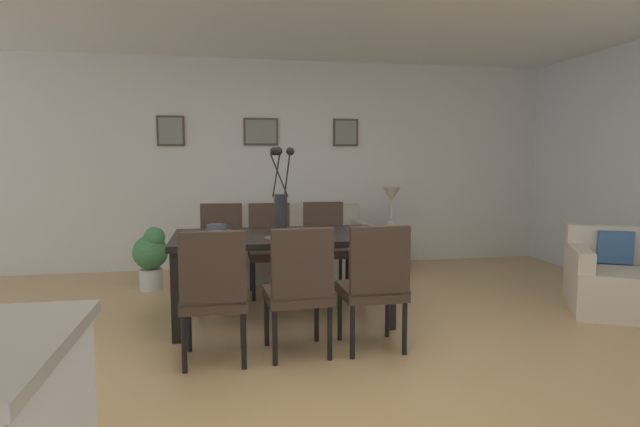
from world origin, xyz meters
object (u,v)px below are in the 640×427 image
object	(u,v)px
dining_chair_far_left	(299,285)
dining_chair_mid_left	(375,281)
dining_chair_mid_right	(325,242)
framed_picture_right	(346,133)
bowl_near_right	(217,228)
bowl_far_left	(284,233)
bowl_near_left	(216,235)
framed_picture_center	(261,132)
potted_plant	(151,255)
dining_chair_near_right	(221,245)
dining_table	(281,243)
centerpiece_vase	(281,201)
dining_chair_far_right	(270,244)
armchair	(618,280)
dining_chair_near_left	(214,290)
table_lamp	(392,198)
framed_picture_left	(171,131)
sofa	(294,251)
side_table	(391,249)

from	to	relation	value
dining_chair_far_left	dining_chair_mid_left	distance (m)	0.54
dining_chair_mid_right	framed_picture_right	bearing A→B (deg)	67.79
framed_picture_right	bowl_near_right	bearing A→B (deg)	-129.31
bowl_far_left	bowl_near_left	bearing A→B (deg)	180.00
bowl_near_left	framed_picture_center	bearing A→B (deg)	77.45
bowl_far_left	bowl_near_right	bearing A→B (deg)	140.87
bowl_far_left	potted_plant	xyz separation A→B (m)	(-1.23, 1.46, -0.41)
dining_chair_near_right	dining_table	bearing A→B (deg)	-61.12
centerpiece_vase	bowl_far_left	distance (m)	0.33
dining_chair_far_left	bowl_near_right	bearing A→B (deg)	117.37
dining_chair_far_right	bowl_near_left	world-z (taller)	dining_chair_far_right
dining_chair_far_right	dining_chair_mid_right	world-z (taller)	same
centerpiece_vase	armchair	xyz separation A→B (m)	(3.01, -0.34, -0.74)
dining_table	dining_chair_far_left	xyz separation A→B (m)	(0.03, -0.87, -0.15)
dining_chair_near_left	table_lamp	world-z (taller)	table_lamp
dining_chair_near_right	bowl_near_left	size ratio (longest dim) A/B	5.41
dining_chair_near_right	centerpiece_vase	world-z (taller)	centerpiece_vase
dining_chair_far_right	framed_picture_left	world-z (taller)	framed_picture_left
sofa	framed_picture_left	size ratio (longest dim) A/B	4.77
dining_table	framed_picture_center	bearing A→B (deg)	90.00
dining_chair_near_right	framed_picture_right	distance (m)	2.37
table_lamp	centerpiece_vase	bearing A→B (deg)	-132.19
dining_chair_near_left	dining_chair_mid_left	size ratio (longest dim) A/B	1.00
dining_chair_mid_right	centerpiece_vase	bearing A→B (deg)	-121.49
dining_chair_near_left	dining_chair_near_right	size ratio (longest dim) A/B	1.00
dining_chair_mid_left	dining_chair_far_right	bearing A→B (deg)	108.45
sofa	side_table	bearing A→B (deg)	-0.67
centerpiece_vase	framed_picture_left	xyz separation A→B (m)	(-1.09, 2.20, 0.69)
dining_chair_mid_left	centerpiece_vase	distance (m)	1.16
framed_picture_right	dining_table	bearing A→B (deg)	-116.22
armchair	dining_chair_far_right	bearing A→B (deg)	157.99
dining_chair_far_left	sofa	world-z (taller)	dining_chair_far_left
centerpiece_vase	framed_picture_center	size ratio (longest dim) A/B	1.72
centerpiece_vase	table_lamp	distance (m)	2.31
dining_chair_near_left	framed_picture_left	world-z (taller)	framed_picture_left
framed_picture_left	bowl_near_left	bearing A→B (deg)	-77.30
side_table	dining_chair_near_right	bearing A→B (deg)	-159.04
centerpiece_vase	framed_picture_center	distance (m)	2.31
bowl_near_left	bowl_near_right	size ratio (longest dim) A/B	1.00
sofa	armchair	xyz separation A→B (m)	(2.67, -2.06, 0.01)
dining_chair_near_left	table_lamp	bearing A→B (deg)	51.23
bowl_near_right	bowl_far_left	size ratio (longest dim) A/B	1.00
bowl_near_left	dining_chair_mid_left	bearing A→B (deg)	-30.24
dining_chair_near_left	dining_chair_far_left	distance (m)	0.58
framed_picture_center	armchair	bearing A→B (deg)	-40.24
centerpiece_vase	bowl_near_right	size ratio (longest dim) A/B	4.32
framed_picture_center	table_lamp	bearing A→B (deg)	-17.76
bowl_near_right	armchair	bearing A→B (deg)	-8.95
dining_table	framed_picture_left	size ratio (longest dim) A/B	4.95
dining_chair_near_right	framed_picture_center	bearing A→B (deg)	68.41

